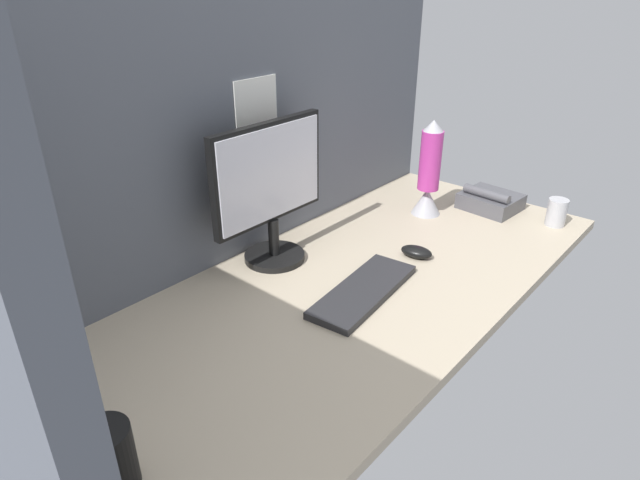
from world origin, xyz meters
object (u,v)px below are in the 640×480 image
(monitor, at_px, (270,188))
(desk_phone, at_px, (490,201))
(keyboard, at_px, (363,291))
(mug_steel, at_px, (557,212))
(mouse, at_px, (416,252))
(lava_lamp, at_px, (429,176))
(mug_black_travel, at_px, (108,459))

(monitor, height_order, desk_phone, monitor)
(desk_phone, bearing_deg, keyboard, 179.78)
(mug_steel, bearing_deg, keyboard, 163.49)
(mouse, xyz_separation_m, lava_lamp, (0.30, 0.15, 0.12))
(lava_lamp, bearing_deg, keyboard, -165.21)
(monitor, distance_m, keyboard, 0.39)
(keyboard, height_order, mug_black_travel, mug_black_travel)
(mouse, distance_m, lava_lamp, 0.36)
(mug_black_travel, bearing_deg, lava_lamp, 8.18)
(mug_steel, xyz_separation_m, mug_black_travel, (-1.53, 0.19, 0.02))
(mouse, bearing_deg, monitor, 120.59)
(keyboard, relative_size, mug_steel, 3.99)
(mug_black_travel, xyz_separation_m, desk_phone, (1.51, 0.04, -0.03))
(mug_black_travel, distance_m, desk_phone, 1.51)
(keyboard, distance_m, lava_lamp, 0.61)
(keyboard, bearing_deg, lava_lamp, 8.30)
(keyboard, distance_m, mouse, 0.27)
(mug_steel, relative_size, desk_phone, 0.46)
(keyboard, bearing_deg, mug_steel, -23.00)
(desk_phone, bearing_deg, mug_black_travel, -178.66)
(monitor, height_order, mouse, monitor)
(mouse, height_order, mug_steel, mug_steel)
(keyboard, height_order, desk_phone, desk_phone)
(mug_black_travel, bearing_deg, keyboard, 2.92)
(mug_black_travel, bearing_deg, monitor, 26.28)
(keyboard, xyz_separation_m, lava_lamp, (0.58, 0.15, 0.13))
(keyboard, distance_m, mug_black_travel, 0.75)
(monitor, height_order, mug_black_travel, monitor)
(monitor, bearing_deg, mouse, -48.01)
(keyboard, relative_size, mouse, 3.85)
(mouse, relative_size, lava_lamp, 0.29)
(monitor, relative_size, keyboard, 1.12)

